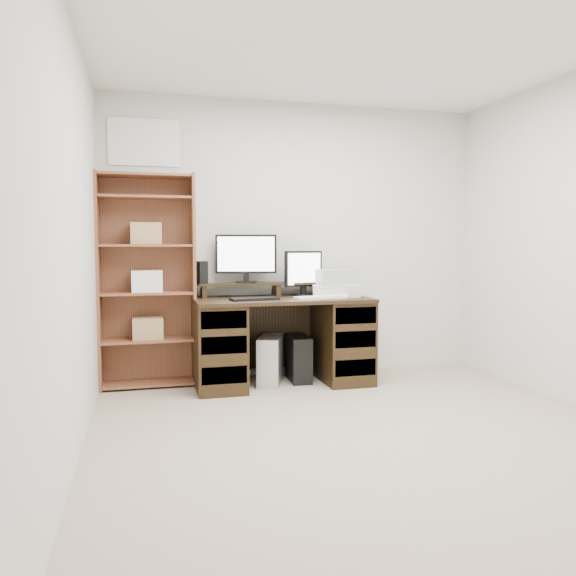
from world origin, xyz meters
name	(u,v)px	position (x,y,z in m)	size (l,w,h in m)	color
room	(386,237)	(0.00, 0.00, 1.25)	(3.54, 4.04, 2.54)	tan
desk	(282,339)	(-0.23, 1.64, 0.39)	(1.50, 0.70, 0.75)	black
riser_shelf	(276,285)	(-0.23, 1.85, 0.84)	(1.40, 0.22, 0.12)	black
monitor_wide	(246,256)	(-0.50, 1.85, 1.11)	(0.53, 0.18, 0.43)	black
monitor_small	(303,271)	(0.01, 1.78, 0.97)	(0.36, 0.17, 0.40)	black
speaker	(202,272)	(-0.88, 1.85, 0.97)	(0.08, 0.08, 0.19)	black
keyboard_black	(255,299)	(-0.50, 1.48, 0.76)	(0.40, 0.13, 0.02)	black
keyboard_white	(321,297)	(0.08, 1.49, 0.76)	(0.45, 0.14, 0.02)	white
mouse	(346,296)	(0.31, 1.50, 0.77)	(0.09, 0.06, 0.04)	silver
printer	(336,291)	(0.27, 1.65, 0.80)	(0.41, 0.31, 0.10)	beige
basket	(336,277)	(0.27, 1.65, 0.92)	(0.32, 0.23, 0.14)	#A0A5AB
tower_silver	(270,360)	(-0.32, 1.66, 0.21)	(0.18, 0.41, 0.41)	#B6B9BD
tower_black	(298,358)	(-0.06, 1.72, 0.20)	(0.19, 0.41, 0.40)	black
bookshelf	(147,279)	(-1.35, 1.86, 0.92)	(0.80, 0.30, 1.80)	brown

